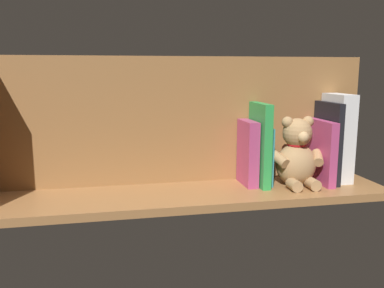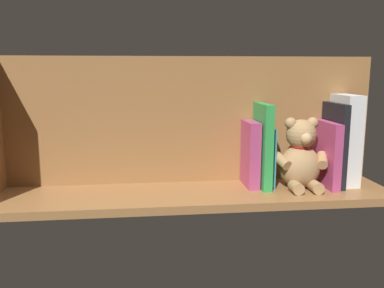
{
  "view_description": "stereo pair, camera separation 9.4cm",
  "coord_description": "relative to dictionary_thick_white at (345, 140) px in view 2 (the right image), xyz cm",
  "views": [
    {
      "loc": [
        21.98,
        107.37,
        33.27
      ],
      "look_at": [
        0.0,
        0.0,
        13.3
      ],
      "focal_mm": 38.28,
      "sensor_mm": 36.0,
      "label": 1
    },
    {
      "loc": [
        12.68,
        108.86,
        33.27
      ],
      "look_at": [
        0.0,
        0.0,
        13.3
      ],
      "focal_mm": 38.28,
      "sensor_mm": 36.0,
      "label": 2
    }
  ],
  "objects": [
    {
      "name": "ground_plane",
      "position": [
        45.4,
        3.01,
        -14.19
      ],
      "size": [
        110.92,
        25.41,
        2.2
      ],
      "primitive_type": "cube",
      "color": "#9E6B3D"
    },
    {
      "name": "shelf_back_panel",
      "position": [
        45.4,
        -7.44,
        5.45
      ],
      "size": [
        110.92,
        1.5,
        37.08
      ],
      "primitive_type": "cube",
      "color": "olive",
      "rests_on": "ground_plane"
    },
    {
      "name": "dictionary_thick_white",
      "position": [
        0.0,
        0.0,
        0.0
      ],
      "size": [
        4.93,
        12.38,
        26.19
      ],
      "primitive_type": "cube",
      "color": "silver",
      "rests_on": "ground_plane"
    },
    {
      "name": "book_0",
      "position": [
        3.76,
        0.89,
        -1.15
      ],
      "size": [
        1.79,
        14.36,
        23.88
      ],
      "primitive_type": "cube",
      "color": "black",
      "rests_on": "ground_plane"
    },
    {
      "name": "book_1",
      "position": [
        6.27,
        1.52,
        -3.74
      ],
      "size": [
        2.41,
        15.62,
        18.7
      ],
      "primitive_type": "cube",
      "color": "#B23F72",
      "rests_on": "ground_plane"
    },
    {
      "name": "teddy_bear",
      "position": [
        14.59,
        3.48,
        -4.2
      ],
      "size": [
        16.41,
        12.83,
        20.21
      ],
      "rotation": [
        0.0,
        0.0,
        -0.01
      ],
      "color": "tan",
      "rests_on": "ground_plane"
    },
    {
      "name": "book_2",
      "position": [
        22.56,
        -0.93,
        -4.65
      ],
      "size": [
        1.26,
        10.72,
        16.89
      ],
      "primitive_type": "cube",
      "color": "teal",
      "rests_on": "ground_plane"
    },
    {
      "name": "book_3",
      "position": [
        24.81,
        0.33,
        -1.14
      ],
      "size": [
        2.43,
        13.25,
        23.91
      ],
      "primitive_type": "cube",
      "color": "green",
      "rests_on": "ground_plane"
    },
    {
      "name": "book_4",
      "position": [
        28.03,
        -0.7,
        -3.69
      ],
      "size": [
        3.2,
        11.18,
        18.8
      ],
      "primitive_type": "cube",
      "color": "#B23F72",
      "rests_on": "ground_plane"
    }
  ]
}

